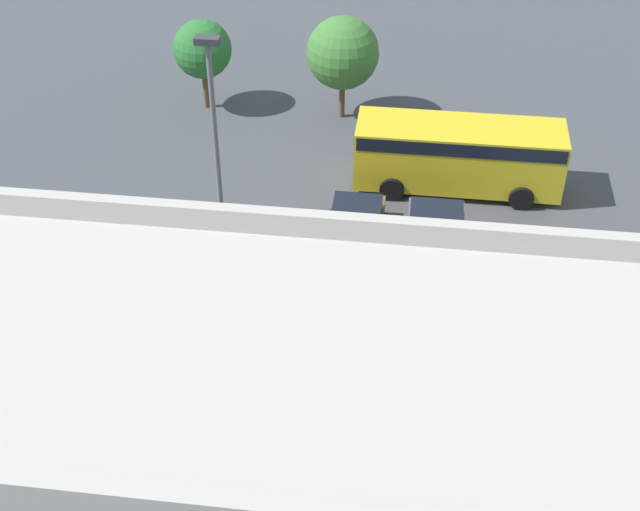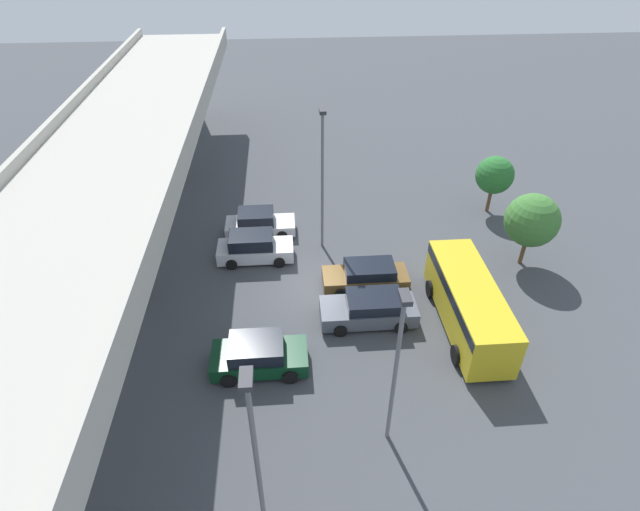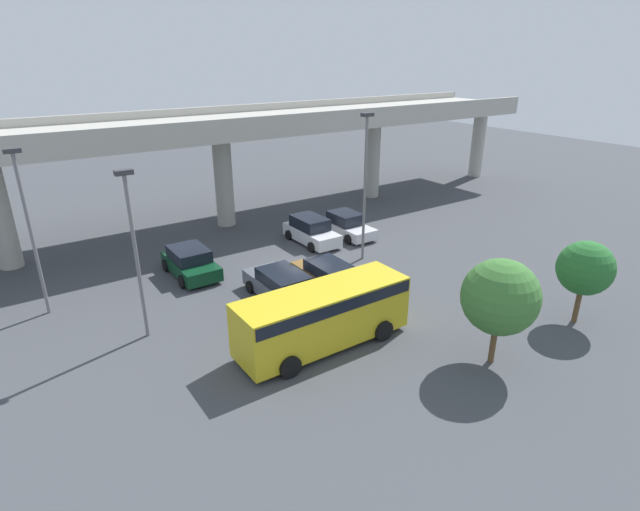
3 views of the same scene
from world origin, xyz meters
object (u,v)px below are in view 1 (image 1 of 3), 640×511
parked_car_1 (435,244)px  parked_car_2 (355,235)px  parked_car_3 (231,350)px  parked_car_0 (525,366)px  tree_front_right (202,49)px  lamp_post_mid_lot (216,150)px  shuttle_bus (459,152)px  tree_front_left (343,53)px  parked_car_4 (141,339)px

parked_car_1 → parked_car_2: 2.74m
parked_car_1 → parked_car_3: bearing=-43.9°
parked_car_0 → tree_front_right: size_ratio=1.10×
parked_car_1 → parked_car_2: (2.72, -0.25, -0.05)m
tree_front_right → lamp_post_mid_lot: bearing=106.0°
shuttle_bus → tree_front_left: bearing=-45.1°
parked_car_1 → tree_front_left: tree_front_left is taller
tree_front_left → parked_car_1: bearing=113.4°
parked_car_3 → tree_front_right: bearing=15.6°
parked_car_1 → parked_car_0: bearing=26.3°
lamp_post_mid_lot → tree_front_left: (-2.60, -11.47, -2.07)m
parked_car_4 → parked_car_2: bearing=-43.9°
parked_car_3 → tree_front_right: (4.36, -15.65, 1.89)m
tree_front_left → parked_car_3: bearing=84.2°
parked_car_2 → tree_front_right: 12.15m
parked_car_0 → parked_car_4: 11.19m
shuttle_bus → tree_front_right: tree_front_right is taller
lamp_post_mid_lot → tree_front_right: bearing=-74.0°
parked_car_0 → tree_front_right: 19.95m
parked_car_2 → lamp_post_mid_lot: lamp_post_mid_lot is taller
parked_car_2 → tree_front_left: 9.73m
parked_car_3 → shuttle_bus: bearing=-31.2°
parked_car_1 → tree_front_left: bearing=-156.6°
parked_car_2 → parked_car_3: (3.00, 6.19, 0.12)m
parked_car_4 → lamp_post_mid_lot: (-1.73, -3.87, 4.26)m
parked_car_3 → tree_front_left: 15.78m
parked_car_0 → shuttle_bus: size_ratio=0.57×
lamp_post_mid_lot → tree_front_right: size_ratio=2.18×
parked_car_2 → parked_car_4: bearing=-43.9°
parked_car_0 → tree_front_left: tree_front_left is taller
parked_car_0 → parked_car_4: parked_car_4 is taller
parked_car_0 → shuttle_bus: 10.42m
shuttle_bus → parked_car_3: bearing=58.8°
parked_car_0 → parked_car_1: size_ratio=0.90×
parked_car_4 → tree_front_right: 15.65m
parked_car_1 → lamp_post_mid_lot: (6.76, 1.86, 4.25)m
parked_car_4 → tree_front_right: (1.59, -15.44, 1.97)m
parked_car_2 → tree_front_right: bearing=-142.1°
parked_car_2 → lamp_post_mid_lot: bearing=-62.4°
shuttle_bus → lamp_post_mid_lot: lamp_post_mid_lot is taller
shuttle_bus → parked_car_2: bearing=52.3°
parked_car_0 → lamp_post_mid_lot: lamp_post_mid_lot is taller
parked_car_2 → parked_car_4: 8.31m
lamp_post_mid_lot → tree_front_left: 11.94m
parked_car_0 → tree_front_right: bearing=40.1°
tree_front_right → parked_car_3: bearing=105.6°
shuttle_bus → tree_front_left: 7.05m
parked_car_1 → parked_car_3: size_ratio=1.09×
parked_car_3 → lamp_post_mid_lot: 5.94m
parked_car_0 → tree_front_left: 16.72m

